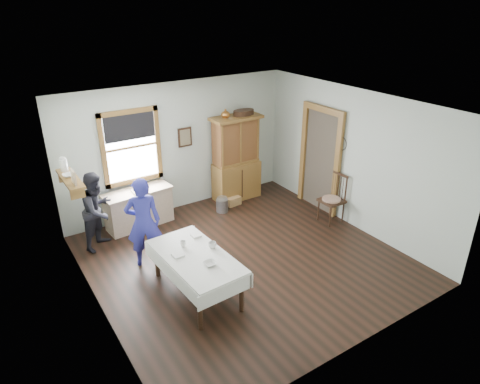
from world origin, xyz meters
The scene contains 20 objects.
room centered at (0.00, 0.00, 1.35)m, with size 5.01×5.01×2.70m.
window centered at (-1.00, 2.47, 1.63)m, with size 1.18×0.07×1.48m.
doorway centered at (2.46, 0.85, 1.16)m, with size 0.09×1.14×2.22m.
wall_shelf centered at (-2.37, 1.54, 1.57)m, with size 0.24×1.00×0.44m.
framed_picture centered at (0.15, 2.46, 1.55)m, with size 0.30×0.04×0.40m, color #331F12.
rug_beater centered at (2.45, 0.30, 1.72)m, with size 0.27×0.27×0.01m, color black.
work_counter centered at (-1.08, 2.16, 0.38)m, with size 1.33×0.51×0.76m, color #C6AB89.
china_hutch centered at (1.24, 2.20, 0.95)m, with size 1.11×0.53×1.89m, color brown.
dining_table centered at (-1.13, -0.36, 0.34)m, with size 0.89×1.70×0.68m, color silver.
spindle_chair centered at (2.23, 0.20, 0.51)m, with size 0.47×0.47×1.02m, color #331F12.
pail centered at (0.61, 1.78, 0.14)m, with size 0.26×0.26×0.27m, color gray.
wicker_basket centered at (0.97, 1.93, 0.09)m, with size 0.32×0.22×0.19m, color #AE824E.
woman_blue centered at (-1.48, 0.83, 0.74)m, with size 0.54×0.35×1.48m, color navy.
figure_dark centered at (-1.95, 1.83, 0.67)m, with size 0.65×0.51×1.34m, color black.
table_cup_a centered at (-0.82, -0.32, 0.73)m, with size 0.12×0.12×0.10m, color silver.
table_cup_b centered at (-1.17, -0.03, 0.72)m, with size 0.10×0.10×0.09m, color silver.
table_bowl centered at (-1.07, -0.70, 0.70)m, with size 0.21×0.21×0.05m, color silver.
counter_book centered at (-1.20, 2.06, 0.78)m, with size 0.18×0.24×0.02m, color #6F634A.
counter_bowl centered at (-1.00, 2.24, 0.80)m, with size 0.20×0.20×0.06m, color silver.
shelf_bowl centered at (-2.37, 1.55, 1.60)m, with size 0.22×0.22×0.05m, color silver.
Camera 1 is at (-3.53, -5.25, 4.23)m, focal length 32.00 mm.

